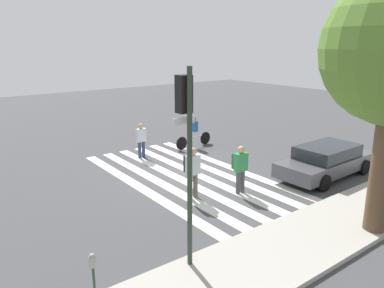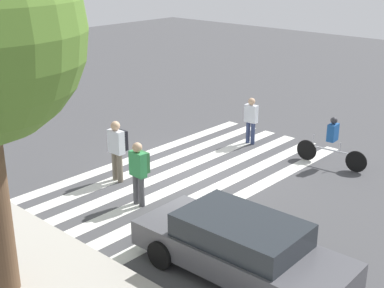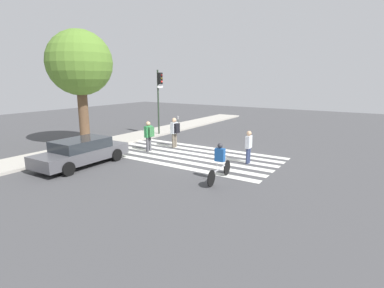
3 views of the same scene
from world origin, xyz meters
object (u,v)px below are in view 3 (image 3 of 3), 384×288
Objects in this scene: car_parked_dark_suv at (82,152)px; cyclist_near_curb at (220,161)px; pedestrian_adult_blue_shirt at (175,130)px; pedestrian_child_with_backpack at (249,145)px; parking_meter at (178,120)px; street_tree at (80,64)px; pedestrian_adult_yellow_jacket at (149,134)px; traffic_light at (159,90)px.

cyclist_near_curb is at bearing -78.08° from car_parked_dark_suv.
pedestrian_child_with_backpack is at bearing -100.26° from pedestrian_adult_blue_shirt.
car_parked_dark_suv is at bearing -170.44° from parking_meter.
pedestrian_adult_blue_shirt is (2.66, -5.24, -4.04)m from street_tree.
street_tree is at bearing 96.82° from pedestrian_child_with_backpack.
traffic_light is at bearing 34.62° from pedestrian_adult_yellow_jacket.
car_parked_dark_suv is (-10.82, -1.82, -0.25)m from parking_meter.
pedestrian_adult_blue_shirt is (-2.66, -3.32, -2.33)m from traffic_light.
traffic_light is 9.68m from pedestrian_child_with_backpack.
pedestrian_adult_blue_shirt is at bearing -128.72° from traffic_light.
cyclist_near_curb is (-3.16, -0.02, -0.08)m from pedestrian_child_with_backpack.
cyclist_near_curb reaches higher than parking_meter.
street_tree is at bearing 166.46° from parking_meter.
street_tree is 3.05× the size of cyclist_near_curb.
street_tree is 11.47m from pedestrian_child_with_backpack.
parking_meter is 7.27m from pedestrian_adult_yellow_jacket.
pedestrian_adult_yellow_jacket is 1.80m from pedestrian_adult_blue_shirt.
pedestrian_adult_yellow_jacket is 0.96× the size of pedestrian_adult_blue_shirt.
parking_meter is 12.65m from cyclist_near_curb.
pedestrian_child_with_backpack is at bearing -124.79° from parking_meter.
parking_meter is at bearing 38.88° from cyclist_near_curb.
parking_meter is 6.10m from pedestrian_adult_blue_shirt.
traffic_light reaches higher than pedestrian_adult_yellow_jacket.
pedestrian_adult_blue_shirt is at bearing 47.71° from cyclist_near_curb.
cyclist_near_curb is (-9.19, -8.70, -0.08)m from parking_meter.
car_parked_dark_suv is at bearing 98.78° from cyclist_near_curb.
pedestrian_child_with_backpack is (-3.62, -8.63, -2.47)m from traffic_light.
parking_meter is 0.75× the size of pedestrian_child_with_backpack.
street_tree reaches higher than pedestrian_adult_yellow_jacket.
pedestrian_child_with_backpack is 3.16m from cyclist_near_curb.
cyclist_near_curb is (-4.12, -5.32, -0.23)m from pedestrian_adult_blue_shirt.
pedestrian_adult_blue_shirt is at bearing -16.58° from car_parked_dark_suv.
pedestrian_adult_yellow_jacket is 0.76× the size of cyclist_near_curb.
cyclist_near_curb is (-6.78, -8.64, -2.55)m from traffic_light.
pedestrian_child_with_backpack is at bearing -112.78° from traffic_light.
street_tree is (-5.33, 1.92, 1.72)m from traffic_light.
traffic_light is 0.68× the size of street_tree.
pedestrian_adult_blue_shirt is 6.73m from cyclist_near_curb.
parking_meter is at bearing 1.35° from traffic_light.
parking_meter is 0.54× the size of cyclist_near_curb.
pedestrian_adult_yellow_jacket is 6.02m from pedestrian_child_with_backpack.
pedestrian_child_with_backpack is (1.71, -10.55, -4.19)m from street_tree.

